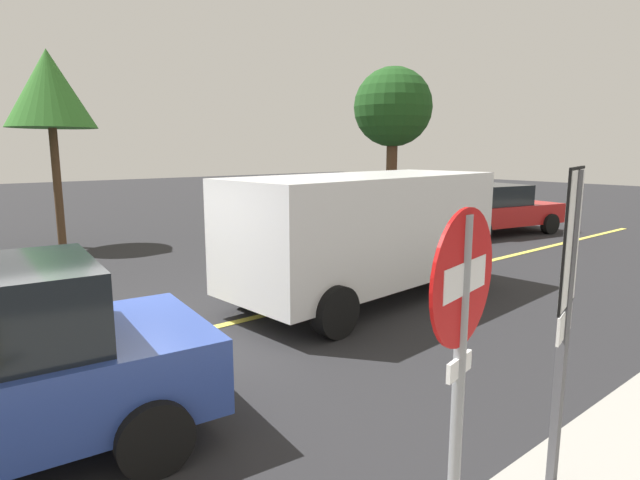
{
  "coord_description": "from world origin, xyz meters",
  "views": [
    {
      "loc": [
        -1.91,
        -6.72,
        2.63
      ],
      "look_at": [
        2.86,
        -0.97,
        1.32
      ],
      "focal_mm": 29.06,
      "sensor_mm": 36.0,
      "label": 1
    }
  ],
  "objects": [
    {
      "name": "speed_limit_sign",
      "position": [
        1.67,
        -5.12,
        1.76
      ],
      "size": [
        0.52,
        0.16,
        2.52
      ],
      "color": "#4C4C51",
      "rests_on": "ground_plane"
    },
    {
      "name": "white_van",
      "position": [
        4.44,
        -0.33,
        1.27
      ],
      "size": [
        5.34,
        2.58,
        2.2
      ],
      "color": "white",
      "rests_on": "ground_plane"
    },
    {
      "name": "stop_sign",
      "position": [
        0.39,
        -5.14,
        1.6
      ],
      "size": [
        0.75,
        0.17,
        2.34
      ],
      "color": "gray",
      "rests_on": "ground_plane"
    },
    {
      "name": "car_red_mid_road",
      "position": [
        12.63,
        2.29,
        0.79
      ],
      "size": [
        4.65,
        2.73,
        1.55
      ],
      "color": "red",
      "rests_on": "ground_plane"
    },
    {
      "name": "tree_centre_verge",
      "position": [
        1.55,
        8.51,
        4.16
      ],
      "size": [
        2.25,
        2.25,
        5.2
      ],
      "color": "#513823",
      "rests_on": "ground_plane"
    },
    {
      "name": "tree_right_verge",
      "position": [
        12.26,
        6.27,
        4.08
      ],
      "size": [
        2.81,
        2.81,
        5.54
      ],
      "color": "#513823",
      "rests_on": "ground_plane"
    },
    {
      "name": "lane_marking_centre",
      "position": [
        3.0,
        0.0,
        0.01
      ],
      "size": [
        28.0,
        0.16,
        0.01
      ],
      "primitive_type": "cube",
      "color": "#E0D14C"
    },
    {
      "name": "ground_plane",
      "position": [
        0.0,
        0.0,
        0.0
      ],
      "size": [
        80.0,
        80.0,
        0.0
      ],
      "primitive_type": "plane",
      "color": "#262628"
    }
  ]
}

